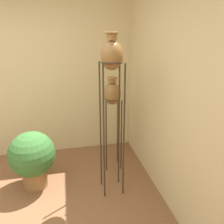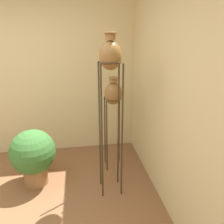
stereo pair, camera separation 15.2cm
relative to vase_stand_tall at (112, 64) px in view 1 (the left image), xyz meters
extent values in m
cube|color=beige|center=(-1.38, 1.27, -0.29)|extent=(7.94, 0.06, 2.70)
cube|color=beige|center=(0.62, -0.73, -0.29)|extent=(0.06, 7.94, 2.70)
cylinder|color=#382D1E|center=(-0.12, -0.12, -0.81)|extent=(0.02, 0.02, 1.66)
cylinder|color=#382D1E|center=(0.12, -0.12, -0.81)|extent=(0.02, 0.02, 1.66)
cylinder|color=#382D1E|center=(-0.12, 0.12, -0.81)|extent=(0.02, 0.02, 1.66)
cylinder|color=#382D1E|center=(0.12, 0.12, -0.81)|extent=(0.02, 0.02, 1.66)
torus|color=#382D1E|center=(0.00, 0.00, 0.02)|extent=(0.25, 0.25, 0.02)
ellipsoid|color=olive|center=(0.00, 0.00, 0.09)|extent=(0.25, 0.25, 0.31)
cylinder|color=olive|center=(0.00, 0.00, 0.28)|extent=(0.11, 0.11, 0.08)
torus|color=olive|center=(0.00, 0.00, 0.32)|extent=(0.15, 0.15, 0.02)
cylinder|color=#382D1E|center=(0.01, 0.43, -1.09)|extent=(0.02, 0.02, 1.10)
cylinder|color=#382D1E|center=(0.23, 0.43, -1.09)|extent=(0.02, 0.02, 1.10)
cylinder|color=#382D1E|center=(0.01, 0.65, -1.09)|extent=(0.02, 0.02, 1.10)
cylinder|color=#382D1E|center=(0.23, 0.65, -1.09)|extent=(0.02, 0.02, 1.10)
torus|color=#382D1E|center=(0.12, 0.54, -0.55)|extent=(0.23, 0.23, 0.02)
ellipsoid|color=olive|center=(0.12, 0.54, -0.48)|extent=(0.25, 0.25, 0.32)
cylinder|color=olive|center=(0.12, 0.54, -0.29)|extent=(0.11, 0.11, 0.06)
torus|color=olive|center=(0.12, 0.54, -0.25)|extent=(0.15, 0.15, 0.02)
cylinder|color=olive|center=(-1.00, 0.28, -1.51)|extent=(0.32, 0.32, 0.27)
torus|color=olive|center=(-1.00, 0.28, -1.38)|extent=(0.35, 0.35, 0.02)
sphere|color=#387033|center=(-1.00, 0.28, -1.15)|extent=(0.59, 0.59, 0.59)
camera|label=1|loc=(-0.51, -2.36, 0.30)|focal=35.00mm
camera|label=2|loc=(-0.36, -2.39, 0.30)|focal=35.00mm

